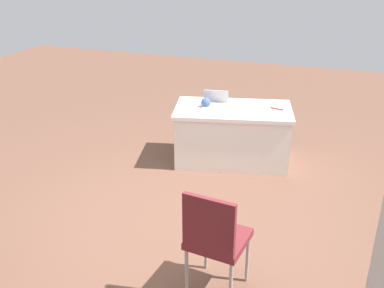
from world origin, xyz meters
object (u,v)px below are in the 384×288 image
scissors_red (277,109)px  chair_aisle (215,236)px  table_foreground (233,134)px  laptop_silver (215,104)px  yarn_ball (206,102)px

scissors_red → chair_aisle: bearing=-74.8°
table_foreground → laptop_silver: (0.23, 0.04, 0.40)m
table_foreground → scissors_red: bearing=-164.5°
laptop_silver → chair_aisle: bearing=97.2°
laptop_silver → scissors_red: 0.79m
chair_aisle → yarn_ball: chair_aisle is taller
table_foreground → chair_aisle: size_ratio=1.68×
yarn_ball → table_foreground: bearing=-169.1°
laptop_silver → table_foreground: bearing=179.9°
laptop_silver → scissors_red: laptop_silver is taller
laptop_silver → scissors_red: size_ratio=2.00×
laptop_silver → yarn_ball: 0.12m
chair_aisle → scissors_red: (-0.03, -2.65, 0.17)m
chair_aisle → table_foreground: bearing=108.3°
scissors_red → laptop_silver: bearing=-150.6°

